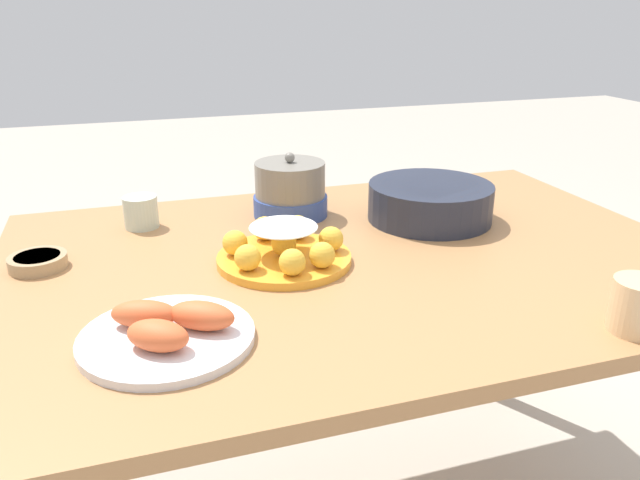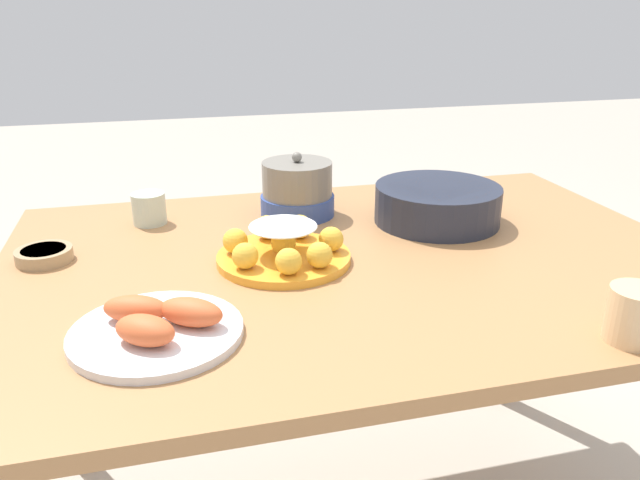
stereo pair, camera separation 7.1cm
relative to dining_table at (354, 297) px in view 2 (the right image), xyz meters
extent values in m
cylinder|color=#A87547|center=(-0.66, 0.44, -0.30)|extent=(0.06, 0.06, 0.73)
cylinder|color=#A87547|center=(0.66, 0.44, -0.30)|extent=(0.06, 0.06, 0.73)
cube|color=#A87547|center=(0.00, 0.00, 0.08)|extent=(1.41, 0.97, 0.03)
cylinder|color=gold|center=(-0.15, 0.01, 0.10)|extent=(0.27, 0.27, 0.02)
sphere|color=yellow|center=(-0.05, 0.00, 0.13)|extent=(0.05, 0.05, 0.05)
sphere|color=yellow|center=(-0.10, 0.09, 0.13)|extent=(0.05, 0.05, 0.05)
sphere|color=yellow|center=(-0.16, 0.10, 0.13)|extent=(0.05, 0.05, 0.05)
sphere|color=yellow|center=(-0.24, 0.04, 0.13)|extent=(0.05, 0.05, 0.05)
sphere|color=yellow|center=(-0.23, -0.04, 0.13)|extent=(0.05, 0.05, 0.05)
sphere|color=yellow|center=(-0.16, -0.09, 0.13)|extent=(0.05, 0.05, 0.05)
sphere|color=yellow|center=(-0.09, -0.07, 0.13)|extent=(0.05, 0.05, 0.05)
ellipsoid|color=white|center=(-0.15, 0.01, 0.17)|extent=(0.13, 0.13, 0.02)
sphere|color=yellow|center=(-0.15, 0.01, 0.13)|extent=(0.05, 0.05, 0.05)
cylinder|color=#232838|center=(0.24, 0.15, 0.14)|extent=(0.29, 0.29, 0.09)
cylinder|color=brown|center=(0.24, 0.15, 0.17)|extent=(0.24, 0.24, 0.01)
cylinder|color=tan|center=(-0.61, 0.13, 0.11)|extent=(0.11, 0.11, 0.03)
cylinder|color=#B26623|center=(-0.61, 0.13, 0.12)|extent=(0.09, 0.09, 0.01)
cylinder|color=silver|center=(-0.39, -0.23, 0.10)|extent=(0.27, 0.27, 0.01)
ellipsoid|color=#E06033|center=(-0.34, -0.23, 0.13)|extent=(0.12, 0.10, 0.04)
ellipsoid|color=#E06033|center=(-0.42, -0.20, 0.13)|extent=(0.11, 0.08, 0.04)
ellipsoid|color=#E06033|center=(-0.41, -0.28, 0.13)|extent=(0.11, 0.10, 0.04)
cylinder|color=#DBB27F|center=(0.31, -0.42, 0.14)|extent=(0.08, 0.08, 0.09)
cylinder|color=beige|center=(-0.40, 0.30, 0.13)|extent=(0.08, 0.08, 0.07)
cylinder|color=#334C99|center=(-0.06, 0.28, 0.12)|extent=(0.18, 0.18, 0.05)
cylinder|color=slate|center=(-0.06, 0.28, 0.18)|extent=(0.17, 0.17, 0.08)
sphere|color=slate|center=(-0.06, 0.28, 0.23)|extent=(0.02, 0.02, 0.02)
camera|label=1|loc=(-0.43, -1.09, 0.58)|focal=35.00mm
camera|label=2|loc=(-0.36, -1.11, 0.58)|focal=35.00mm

